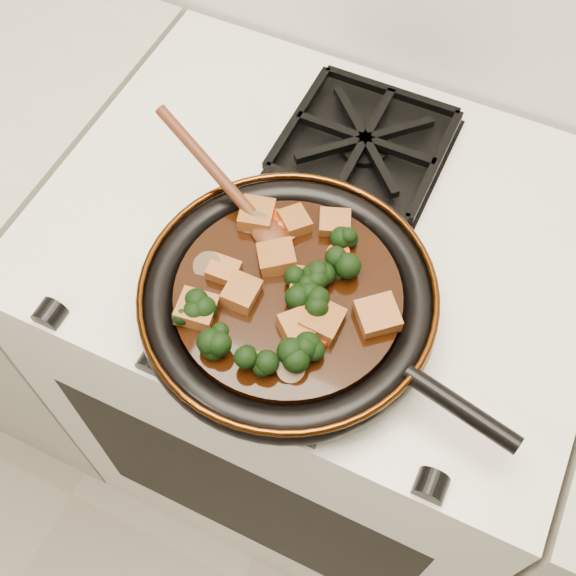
% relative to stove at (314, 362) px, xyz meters
% --- Properties ---
extents(stove, '(0.76, 0.60, 0.90)m').
position_rel_stove_xyz_m(stove, '(0.00, 0.00, 0.00)').
color(stove, silver).
rests_on(stove, ground).
extents(burner_grate_front, '(0.23, 0.23, 0.03)m').
position_rel_stove_xyz_m(burner_grate_front, '(0.00, -0.14, 0.46)').
color(burner_grate_front, black).
rests_on(burner_grate_front, stove).
extents(burner_grate_back, '(0.23, 0.23, 0.03)m').
position_rel_stove_xyz_m(burner_grate_back, '(0.00, 0.14, 0.46)').
color(burner_grate_back, black).
rests_on(burner_grate_back, stove).
extents(skillet, '(0.48, 0.36, 0.05)m').
position_rel_stove_xyz_m(skillet, '(0.02, -0.15, 0.49)').
color(skillet, black).
rests_on(skillet, burner_grate_front).
extents(braising_sauce, '(0.27, 0.27, 0.02)m').
position_rel_stove_xyz_m(braising_sauce, '(0.02, -0.15, 0.50)').
color(braising_sauce, black).
rests_on(braising_sauce, skillet).
extents(tofu_cube_0, '(0.05, 0.05, 0.03)m').
position_rel_stove_xyz_m(tofu_cube_0, '(0.04, -0.14, 0.52)').
color(tofu_cube_0, brown).
rests_on(tofu_cube_0, braising_sauce).
extents(tofu_cube_1, '(0.05, 0.05, 0.02)m').
position_rel_stove_xyz_m(tofu_cube_1, '(-0.06, -0.07, 0.52)').
color(tofu_cube_1, brown).
rests_on(tofu_cube_1, braising_sauce).
extents(tofu_cube_2, '(0.06, 0.06, 0.03)m').
position_rel_stove_xyz_m(tofu_cube_2, '(-0.01, -0.12, 0.52)').
color(tofu_cube_2, brown).
rests_on(tofu_cube_2, braising_sauce).
extents(tofu_cube_3, '(0.05, 0.05, 0.03)m').
position_rel_stove_xyz_m(tofu_cube_3, '(0.07, -0.18, 0.52)').
color(tofu_cube_3, brown).
rests_on(tofu_cube_3, braising_sauce).
extents(tofu_cube_4, '(0.05, 0.05, 0.03)m').
position_rel_stove_xyz_m(tofu_cube_4, '(-0.07, -0.22, 0.52)').
color(tofu_cube_4, brown).
rests_on(tofu_cube_4, braising_sauce).
extents(tofu_cube_5, '(0.04, 0.04, 0.03)m').
position_rel_stove_xyz_m(tofu_cube_5, '(-0.03, -0.18, 0.52)').
color(tofu_cube_5, brown).
rests_on(tofu_cube_5, braising_sauce).
extents(tofu_cube_6, '(0.06, 0.06, 0.03)m').
position_rel_stove_xyz_m(tofu_cube_6, '(0.13, -0.14, 0.52)').
color(tofu_cube_6, brown).
rests_on(tofu_cube_6, braising_sauce).
extents(tofu_cube_7, '(0.06, 0.06, 0.03)m').
position_rel_stove_xyz_m(tofu_cube_7, '(0.05, -0.19, 0.52)').
color(tofu_cube_7, brown).
rests_on(tofu_cube_7, braising_sauce).
extents(tofu_cube_8, '(0.04, 0.03, 0.02)m').
position_rel_stove_xyz_m(tofu_cube_8, '(-0.06, -0.16, 0.52)').
color(tofu_cube_8, brown).
rests_on(tofu_cube_8, braising_sauce).
extents(tofu_cube_9, '(0.05, 0.05, 0.03)m').
position_rel_stove_xyz_m(tofu_cube_9, '(0.03, -0.04, 0.52)').
color(tofu_cube_9, brown).
rests_on(tofu_cube_9, braising_sauce).
extents(tofu_cube_10, '(0.05, 0.05, 0.02)m').
position_rel_stove_xyz_m(tofu_cube_10, '(-0.02, -0.06, 0.52)').
color(tofu_cube_10, brown).
rests_on(tofu_cube_10, braising_sauce).
extents(broccoli_floret_0, '(0.08, 0.08, 0.05)m').
position_rel_stove_xyz_m(broccoli_floret_0, '(-0.02, -0.25, 0.52)').
color(broccoli_floret_0, black).
rests_on(broccoli_floret_0, braising_sauce).
extents(broccoli_floret_1, '(0.09, 0.08, 0.07)m').
position_rel_stove_xyz_m(broccoli_floret_1, '(0.06, -0.11, 0.52)').
color(broccoli_floret_1, black).
rests_on(broccoli_floret_1, braising_sauce).
extents(broccoli_floret_2, '(0.07, 0.07, 0.06)m').
position_rel_stove_xyz_m(broccoli_floret_2, '(0.03, -0.13, 0.52)').
color(broccoli_floret_2, black).
rests_on(broccoli_floret_2, braising_sauce).
extents(broccoli_floret_3, '(0.09, 0.08, 0.06)m').
position_rel_stove_xyz_m(broccoli_floret_3, '(0.05, -0.15, 0.52)').
color(broccoli_floret_3, black).
rests_on(broccoli_floret_3, braising_sauce).
extents(broccoli_floret_4, '(0.09, 0.08, 0.07)m').
position_rel_stove_xyz_m(broccoli_floret_4, '(0.05, -0.07, 0.52)').
color(broccoli_floret_4, black).
rests_on(broccoli_floret_4, braising_sauce).
extents(broccoli_floret_5, '(0.07, 0.07, 0.06)m').
position_rel_stove_xyz_m(broccoli_floret_5, '(0.04, -0.16, 0.52)').
color(broccoli_floret_5, black).
rests_on(broccoli_floret_5, braising_sauce).
extents(broccoli_floret_6, '(0.09, 0.09, 0.06)m').
position_rel_stove_xyz_m(broccoli_floret_6, '(-0.07, -0.23, 0.52)').
color(broccoli_floret_6, black).
rests_on(broccoli_floret_6, braising_sauce).
extents(broccoli_floret_7, '(0.07, 0.07, 0.07)m').
position_rel_stove_xyz_m(broccoli_floret_7, '(0.03, -0.25, 0.52)').
color(broccoli_floret_7, black).
rests_on(broccoli_floret_7, braising_sauce).
extents(broccoli_floret_8, '(0.08, 0.08, 0.06)m').
position_rel_stove_xyz_m(broccoli_floret_8, '(0.07, -0.23, 0.52)').
color(broccoli_floret_8, black).
rests_on(broccoli_floret_8, braising_sauce).
extents(carrot_coin_0, '(0.03, 0.03, 0.01)m').
position_rel_stove_xyz_m(carrot_coin_0, '(0.06, -0.18, 0.51)').
color(carrot_coin_0, '#BB2705').
rests_on(carrot_coin_0, braising_sauce).
extents(carrot_coin_1, '(0.03, 0.03, 0.02)m').
position_rel_stove_xyz_m(carrot_coin_1, '(0.07, -0.20, 0.51)').
color(carrot_coin_1, '#BB2705').
rests_on(carrot_coin_1, braising_sauce).
extents(carrot_coin_2, '(0.03, 0.03, 0.02)m').
position_rel_stove_xyz_m(carrot_coin_2, '(-0.03, -0.07, 0.51)').
color(carrot_coin_2, '#BB2705').
rests_on(carrot_coin_2, braising_sauce).
extents(carrot_coin_3, '(0.03, 0.03, 0.01)m').
position_rel_stove_xyz_m(carrot_coin_3, '(-0.05, -0.07, 0.51)').
color(carrot_coin_3, '#BB2705').
rests_on(carrot_coin_3, braising_sauce).
extents(carrot_coin_4, '(0.03, 0.03, 0.02)m').
position_rel_stove_xyz_m(carrot_coin_4, '(0.05, -0.08, 0.51)').
color(carrot_coin_4, '#BB2705').
rests_on(carrot_coin_4, braising_sauce).
extents(carrot_coin_5, '(0.03, 0.03, 0.02)m').
position_rel_stove_xyz_m(carrot_coin_5, '(-0.02, -0.08, 0.51)').
color(carrot_coin_5, '#BB2705').
rests_on(carrot_coin_5, braising_sauce).
extents(mushroom_slice_0, '(0.05, 0.05, 0.02)m').
position_rel_stove_xyz_m(mushroom_slice_0, '(0.06, -0.24, 0.52)').
color(mushroom_slice_0, brown).
rests_on(mushroom_slice_0, braising_sauce).
extents(mushroom_slice_1, '(0.04, 0.04, 0.03)m').
position_rel_stove_xyz_m(mushroom_slice_1, '(-0.08, -0.17, 0.52)').
color(mushroom_slice_1, brown).
rests_on(mushroom_slice_1, braising_sauce).
extents(mushroom_slice_2, '(0.04, 0.04, 0.03)m').
position_rel_stove_xyz_m(mushroom_slice_2, '(-0.06, -0.09, 0.52)').
color(mushroom_slice_2, brown).
rests_on(mushroom_slice_2, braising_sauce).
extents(wooden_spoon, '(0.14, 0.07, 0.21)m').
position_rel_stove_xyz_m(wooden_spoon, '(-0.09, -0.07, 0.53)').
color(wooden_spoon, '#4E2310').
rests_on(wooden_spoon, braising_sauce).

